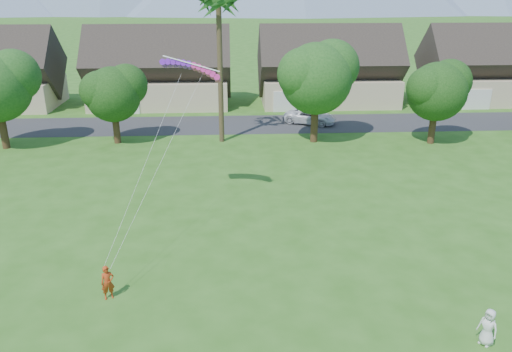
{
  "coord_description": "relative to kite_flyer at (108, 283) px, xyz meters",
  "views": [
    {
      "loc": [
        -1.24,
        -13.36,
        12.8
      ],
      "look_at": [
        0.0,
        10.0,
        3.8
      ],
      "focal_mm": 35.0,
      "sensor_mm": 36.0,
      "label": 1
    }
  ],
  "objects": [
    {
      "name": "parafoil_kite",
      "position": [
        3.34,
        9.6,
        7.76
      ],
      "size": [
        3.44,
        1.17,
        0.5
      ],
      "rotation": [
        0.0,
        0.0,
        -0.1
      ],
      "color": "#6919BD",
      "rests_on": "ground"
    },
    {
      "name": "watcher",
      "position": [
        14.96,
        -3.77,
        -0.02
      ],
      "size": [
        0.83,
        0.89,
        1.53
      ],
      "primitive_type": "imported",
      "rotation": [
        0.0,
        0.0,
        -0.96
      ],
      "color": "silver",
      "rests_on": "ground"
    },
    {
      "name": "tree_row",
      "position": [
        5.52,
        22.55,
        4.1
      ],
      "size": [
        62.27,
        6.67,
        8.45
      ],
      "color": "#47301C",
      "rests_on": "ground"
    },
    {
      "name": "houses_row",
      "position": [
        7.16,
        37.63,
        2.66
      ],
      "size": [
        72.75,
        8.19,
        8.86
      ],
      "color": "beige",
      "rests_on": "ground"
    },
    {
      "name": "street",
      "position": [
        6.66,
        28.64,
        -0.78
      ],
      "size": [
        90.0,
        7.0,
        0.01
      ],
      "primitive_type": "cube",
      "color": "#2D2D30",
      "rests_on": "ground"
    },
    {
      "name": "parked_car",
      "position": [
        13.26,
        28.64,
        -0.09
      ],
      "size": [
        5.52,
        4.12,
        1.39
      ],
      "primitive_type": "imported",
      "rotation": [
        0.0,
        0.0,
        1.16
      ],
      "color": "silver",
      "rests_on": "ground"
    },
    {
      "name": "kite_flyer",
      "position": [
        0.0,
        0.0,
        0.0
      ],
      "size": [
        0.67,
        0.57,
        1.57
      ],
      "primitive_type": "imported",
      "rotation": [
        0.0,
        0.0,
        0.4
      ],
      "color": "#AF3814",
      "rests_on": "ground"
    }
  ]
}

